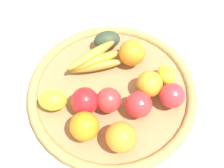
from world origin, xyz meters
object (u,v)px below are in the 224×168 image
(banana_bunch, at_px, (94,61))
(orange_3, at_px, (121,137))
(apple_2, at_px, (139,105))
(apple_0, at_px, (110,100))
(lemon_0, at_px, (166,75))
(lemon_1, at_px, (53,100))
(apple_3, at_px, (172,96))
(orange_0, at_px, (150,84))
(orange_2, at_px, (132,53))
(orange_1, at_px, (85,126))
(apple_1, at_px, (85,101))
(avocado, at_px, (107,40))

(banana_bunch, xyz_separation_m, orange_3, (0.22, 0.10, 0.01))
(apple_2, bearing_deg, apple_0, -91.73)
(banana_bunch, bearing_deg, lemon_0, 85.38)
(banana_bunch, relative_size, lemon_0, 2.61)
(lemon_1, xyz_separation_m, apple_3, (-0.05, 0.30, 0.01))
(orange_0, bearing_deg, orange_2, -148.75)
(apple_2, distance_m, orange_1, 0.15)
(orange_3, bearing_deg, apple_0, -156.64)
(apple_1, distance_m, lemon_0, 0.23)
(apple_2, distance_m, orange_3, 0.10)
(apple_3, bearing_deg, lemon_1, -79.71)
(apple_1, distance_m, avocado, 0.21)
(apple_0, distance_m, orange_1, 0.09)
(banana_bunch, height_order, orange_2, orange_2)
(orange_3, distance_m, avocado, 0.31)
(banana_bunch, relative_size, orange_2, 2.13)
(banana_bunch, relative_size, apple_1, 2.23)
(orange_2, distance_m, orange_3, 0.25)
(lemon_1, xyz_separation_m, lemon_0, (-0.12, 0.28, -0.00))
(lemon_1, height_order, avocado, same)
(avocado, bearing_deg, orange_0, 44.28)
(orange_2, bearing_deg, apple_1, -30.91)
(apple_1, relative_size, orange_3, 0.95)
(orange_2, bearing_deg, orange_0, 31.25)
(apple_1, distance_m, orange_3, 0.13)
(banana_bunch, height_order, apple_1, apple_1)
(apple_0, xyz_separation_m, orange_1, (0.08, -0.05, 0.00))
(apple_2, distance_m, avocado, 0.23)
(apple_2, distance_m, orange_0, 0.07)
(lemon_0, xyz_separation_m, orange_1, (0.19, -0.19, 0.01))
(lemon_0, bearing_deg, apple_0, -53.15)
(orange_0, distance_m, avocado, 0.19)
(orange_0, relative_size, apple_0, 1.06)
(orange_3, xyz_separation_m, lemon_0, (-0.20, 0.10, -0.01))
(apple_3, relative_size, lemon_0, 1.09)
(apple_1, relative_size, apple_3, 1.07)
(lemon_1, distance_m, apple_3, 0.31)
(apple_2, height_order, apple_0, apple_2)
(apple_1, bearing_deg, apple_3, 102.88)
(orange_2, xyz_separation_m, orange_3, (0.25, 0.00, 0.00))
(orange_0, height_order, apple_0, orange_0)
(apple_0, bearing_deg, avocado, -169.23)
(lemon_1, bearing_deg, orange_1, 56.89)
(orange_2, height_order, orange_0, orange_2)
(orange_1, bearing_deg, orange_0, 134.58)
(avocado, bearing_deg, lemon_0, 61.74)
(apple_2, bearing_deg, orange_1, -57.45)
(orange_1, distance_m, avocado, 0.28)
(apple_0, relative_size, avocado, 0.83)
(orange_2, height_order, orange_3, same)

